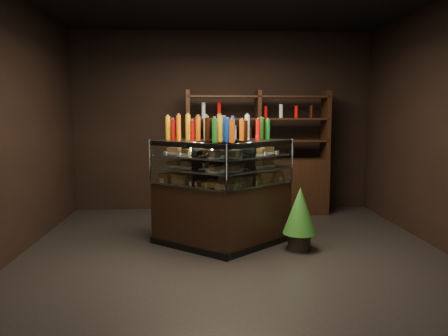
{
  "coord_description": "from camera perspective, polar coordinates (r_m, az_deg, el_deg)",
  "views": [
    {
      "loc": [
        -0.4,
        -4.93,
        1.65
      ],
      "look_at": [
        -0.11,
        0.25,
        0.99
      ],
      "focal_mm": 35.0,
      "sensor_mm": 36.0,
      "label": 1
    }
  ],
  "objects": [
    {
      "name": "display_case",
      "position": [
        5.43,
        -0.17,
        -5.56
      ],
      "size": [
        1.83,
        1.25,
        1.32
      ],
      "rotation": [
        0.0,
        0.0,
        0.02
      ],
      "color": "black",
      "rests_on": "ground"
    },
    {
      "name": "ground",
      "position": [
        5.22,
        1.34,
        -11.18
      ],
      "size": [
        5.0,
        5.0,
        0.0
      ],
      "primitive_type": "plane",
      "color": "black",
      "rests_on": "ground"
    },
    {
      "name": "back_shelving",
      "position": [
        7.12,
        4.38,
        -1.17
      ],
      "size": [
        2.3,
        0.48,
        2.0
      ],
      "rotation": [
        0.0,
        0.0,
        0.03
      ],
      "color": "black",
      "rests_on": "ground"
    },
    {
      "name": "bottles_top",
      "position": [
        5.3,
        -0.18,
        5.11
      ],
      "size": [
        1.33,
        0.71,
        0.3
      ],
      "color": "black",
      "rests_on": "display_case"
    },
    {
      "name": "potted_conifer",
      "position": [
        5.33,
        9.89,
        -5.36
      ],
      "size": [
        0.41,
        0.41,
        0.87
      ],
      "rotation": [
        0.0,
        0.0,
        -0.27
      ],
      "color": "black",
      "rests_on": "ground"
    },
    {
      "name": "food_display",
      "position": [
        5.33,
        -0.17,
        0.44
      ],
      "size": [
        1.5,
        0.86,
        0.41
      ],
      "color": "#BB8243",
      "rests_on": "display_case"
    },
    {
      "name": "room_shell",
      "position": [
        4.96,
        1.41,
        10.62
      ],
      "size": [
        5.02,
        5.02,
        3.01
      ],
      "color": "black",
      "rests_on": "ground"
    }
  ]
}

